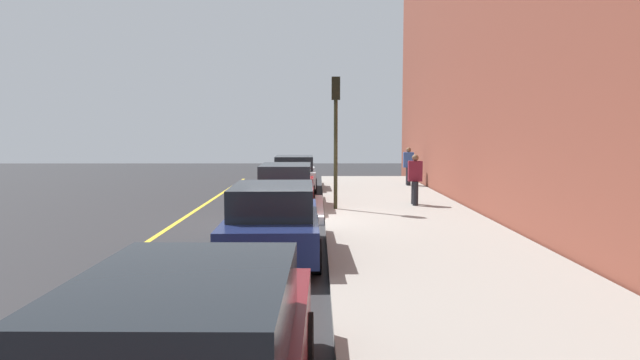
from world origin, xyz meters
name	(u,v)px	position (x,y,z in m)	size (l,w,h in m)	color
ground_plane	(290,222)	(0.00, 0.00, 0.00)	(56.00, 56.00, 0.00)	#28282B
sidewalk	(405,220)	(0.00, -3.30, 0.07)	(28.00, 4.60, 0.15)	gray
lane_stripe_centre	(177,222)	(0.00, 3.20, 0.00)	(28.00, 0.14, 0.01)	gold
snow_bank_curb	(315,208)	(2.12, -0.70, 0.11)	(5.15, 0.56, 0.22)	white
parked_car_navy	(273,221)	(-4.25, 0.11, 0.76)	(4.61, 1.97, 1.51)	black
parked_car_red	(286,187)	(2.53, 0.24, 0.76)	(4.81, 1.93, 1.51)	black
parked_car_silver	(294,173)	(8.33, 0.22, 0.76)	(4.26, 1.97, 1.51)	black
pedestrian_blue_coat	(408,165)	(9.11, -4.90, 1.06)	(0.56, 0.48, 1.71)	black
pedestrian_burgundy_coat	(415,178)	(2.57, -4.02, 1.04)	(0.55, 0.46, 1.67)	black
traffic_light_pole	(336,120)	(1.67, -1.36, 2.94)	(0.35, 0.26, 4.11)	#2D2D19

